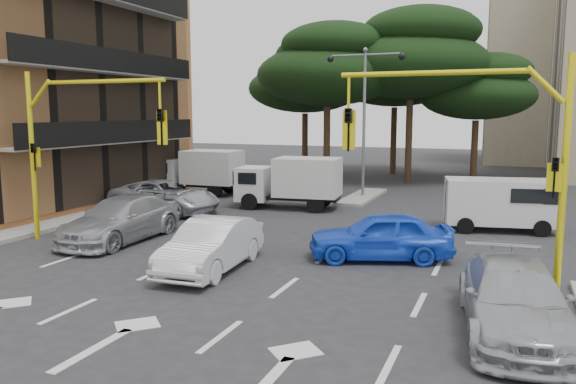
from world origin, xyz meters
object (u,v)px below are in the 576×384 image
object	(u,v)px
car_silver_wagon	(121,219)
street_lamp_center	(364,96)
car_silver_parked	(515,299)
box_truck_a	(198,172)
signal_mast_right	(488,140)
car_blue_compact	(380,236)
box_truck_b	(289,183)
van_white	(500,205)
car_white_hatch	(212,245)
car_silver_cross_a	(165,197)
signal_mast_left	(70,133)

from	to	relation	value
car_silver_wagon	street_lamp_center	bearing A→B (deg)	66.59
car_silver_wagon	car_silver_parked	size ratio (longest dim) A/B	1.06
car_silver_parked	box_truck_a	xyz separation A→B (m)	(-16.60, 15.04, 0.51)
signal_mast_right	car_blue_compact	size ratio (longest dim) A/B	1.35
street_lamp_center	box_truck_a	xyz separation A→B (m)	(-9.00, -2.00, -4.18)
box_truck_a	box_truck_b	xyz separation A→B (m)	(6.54, -2.50, -0.02)
signal_mast_right	street_lamp_center	bearing A→B (deg)	115.91
signal_mast_right	van_white	xyz separation A→B (m)	(0.24, 7.84, -2.86)
car_blue_compact	car_white_hatch	bearing A→B (deg)	-74.16
car_silver_wagon	van_white	bearing A→B (deg)	28.34
signal_mast_right	van_white	bearing A→B (deg)	88.23
car_silver_parked	car_silver_wagon	bearing A→B (deg)	155.30
car_blue_compact	car_silver_cross_a	bearing A→B (deg)	-131.39
car_silver_cross_a	van_white	size ratio (longest dim) A/B	1.30
signal_mast_right	car_silver_parked	bearing A→B (deg)	-75.30
car_silver_parked	van_white	size ratio (longest dim) A/B	1.23
car_silver_wagon	car_blue_compact	bearing A→B (deg)	4.93
box_truck_a	car_silver_wagon	bearing A→B (deg)	-165.01
car_blue_compact	car_silver_cross_a	world-z (taller)	car_blue_compact
street_lamp_center	box_truck_a	distance (m)	10.12
car_silver_cross_a	car_white_hatch	bearing A→B (deg)	-131.23
car_blue_compact	van_white	xyz separation A→B (m)	(3.35, 6.05, 0.27)
box_truck_a	signal_mast_right	bearing A→B (deg)	-129.52
car_silver_wagon	van_white	distance (m)	14.37
car_silver_wagon	car_silver_cross_a	bearing A→B (deg)	107.97
street_lamp_center	car_silver_parked	world-z (taller)	street_lamp_center
car_white_hatch	van_white	xyz separation A→B (m)	(7.66, 9.06, 0.28)
box_truck_b	street_lamp_center	bearing A→B (deg)	-35.32
car_silver_wagon	box_truck_b	distance (m)	9.14
signal_mast_left	car_blue_compact	distance (m)	11.10
car_white_hatch	box_truck_b	bearing A→B (deg)	95.93
car_white_hatch	van_white	bearing A→B (deg)	45.98
car_white_hatch	car_blue_compact	size ratio (longest dim) A/B	1.01
car_silver_wagon	car_silver_cross_a	world-z (taller)	car_silver_wagon
car_silver_wagon	car_silver_cross_a	size ratio (longest dim) A/B	1.00
car_silver_cross_a	box_truck_b	xyz separation A→B (m)	(4.88, 3.20, 0.48)
signal_mast_right	van_white	size ratio (longest dim) A/B	1.46
van_white	street_lamp_center	bearing A→B (deg)	-142.14
box_truck_b	van_white	bearing A→B (deg)	-106.62
car_silver_wagon	van_white	world-z (taller)	van_white
box_truck_a	car_silver_cross_a	bearing A→B (deg)	-166.09
box_truck_a	box_truck_b	world-z (taller)	box_truck_a
car_white_hatch	box_truck_b	size ratio (longest dim) A/B	0.90
car_silver_cross_a	car_blue_compact	bearing A→B (deg)	-105.27
street_lamp_center	car_white_hatch	distance (m)	15.95
signal_mast_left	car_silver_cross_a	world-z (taller)	signal_mast_left
van_white	box_truck_a	xyz separation A→B (m)	(-16.05, 4.17, 0.22)
car_blue_compact	car_silver_parked	distance (m)	6.20
car_blue_compact	car_silver_wagon	world-z (taller)	car_silver_wagon
car_blue_compact	box_truck_b	distance (m)	9.88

